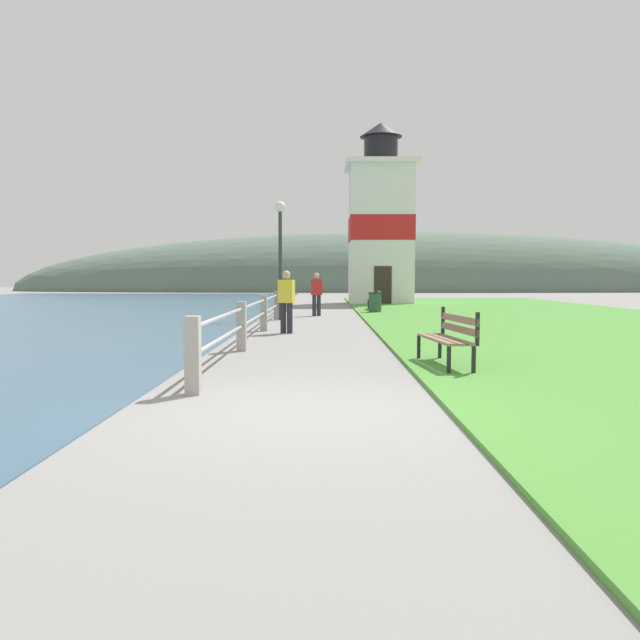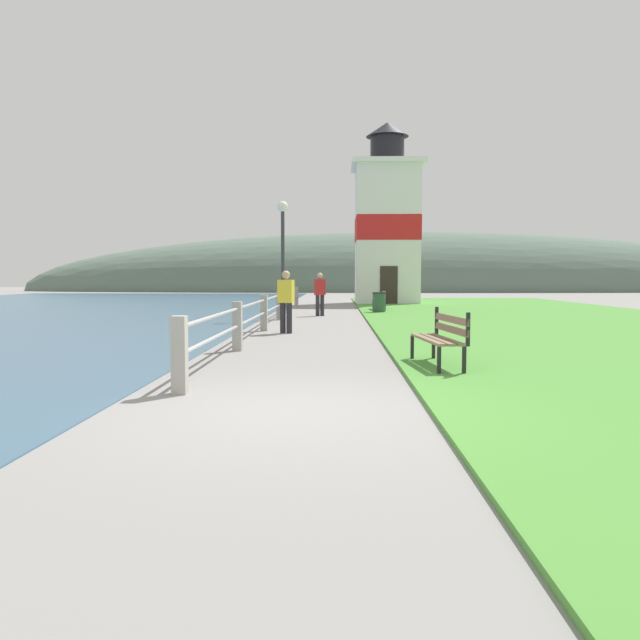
{
  "view_description": "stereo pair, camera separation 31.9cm",
  "coord_description": "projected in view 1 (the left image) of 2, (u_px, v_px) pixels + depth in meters",
  "views": [
    {
      "loc": [
        0.2,
        -6.61,
        1.45
      ],
      "look_at": [
        0.09,
        9.96,
        0.3
      ],
      "focal_mm": 35.0,
      "sensor_mm": 36.0,
      "label": 1
    },
    {
      "loc": [
        0.52,
        -6.6,
        1.45
      ],
      "look_at": [
        0.09,
        9.96,
        0.3
      ],
      "focal_mm": 35.0,
      "sensor_mm": 36.0,
      "label": 2
    }
  ],
  "objects": [
    {
      "name": "person_strolling",
      "position": [
        317.0,
        293.0,
        23.04
      ],
      "size": [
        0.43,
        0.31,
        1.6
      ],
      "rotation": [
        0.0,
        0.0,
        1.84
      ],
      "color": "#28282D",
      "rests_on": "ground_plane"
    },
    {
      "name": "lamp_post",
      "position": [
        280.0,
        238.0,
        20.74
      ],
      "size": [
        0.36,
        0.36,
        3.96
      ],
      "color": "#333338",
      "rests_on": "ground_plane"
    },
    {
      "name": "lighthouse",
      "position": [
        380.0,
        225.0,
        33.58
      ],
      "size": [
        3.79,
        3.79,
        9.66
      ],
      "color": "white",
      "rests_on": "ground_plane"
    },
    {
      "name": "park_bench_near",
      "position": [
        450.0,
        335.0,
        9.82
      ],
      "size": [
        0.66,
        1.75,
        0.94
      ],
      "rotation": [
        0.0,
        0.0,
        3.25
      ],
      "color": "#846B51",
      "rests_on": "ground_plane"
    },
    {
      "name": "grass_verge",
      "position": [
        547.0,
        320.0,
        20.46
      ],
      "size": [
        12.0,
        41.58,
        0.06
      ],
      "color": "#4C8E38",
      "rests_on": "ground_plane"
    },
    {
      "name": "park_bench_midway",
      "position": [
        376.0,
        298.0,
        26.46
      ],
      "size": [
        0.5,
        1.78,
        0.94
      ],
      "rotation": [
        0.0,
        0.0,
        3.16
      ],
      "color": "#846B51",
      "rests_on": "ground_plane"
    },
    {
      "name": "trash_bin",
      "position": [
        375.0,
        303.0,
        24.65
      ],
      "size": [
        0.54,
        0.54,
        0.84
      ],
      "color": "#2D5138",
      "rests_on": "ground_plane"
    },
    {
      "name": "distant_hillside",
      "position": [
        400.0,
        291.0,
        64.21
      ],
      "size": [
        80.0,
        16.0,
        12.0
      ],
      "color": "#566B5B",
      "rests_on": "ground_plane"
    },
    {
      "name": "seawall_railing",
      "position": [
        271.0,
        306.0,
        18.91
      ],
      "size": [
        0.18,
        22.74,
        0.97
      ],
      "color": "#A8A399",
      "rests_on": "ground_plane"
    },
    {
      "name": "ground_plane",
      "position": [
        306.0,
        412.0,
        6.69
      ],
      "size": [
        160.0,
        160.0,
        0.0
      ],
      "primitive_type": "plane",
      "color": "gray"
    },
    {
      "name": "person_by_railing",
      "position": [
        286.0,
        299.0,
        15.94
      ],
      "size": [
        0.44,
        0.32,
        1.61
      ],
      "rotation": [
        0.0,
        0.0,
        1.26
      ],
      "color": "#28282D",
      "rests_on": "ground_plane"
    }
  ]
}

